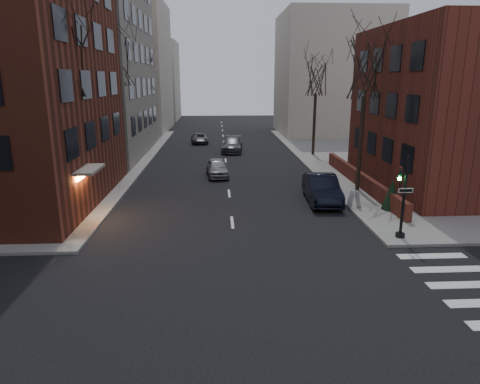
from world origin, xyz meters
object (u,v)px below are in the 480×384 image
at_px(tree_left_c, 144,74).
at_px(parked_sedan, 322,189).
at_px(tree_left_a, 63,60).
at_px(tree_right_b, 316,78).
at_px(tree_right_a, 366,70).
at_px(car_lane_silver, 217,168).
at_px(traffic_signal, 402,202).
at_px(car_lane_gray, 232,145).
at_px(car_lane_far, 200,138).
at_px(streetlamp_near, 115,125).
at_px(streetlamp_far, 154,107).
at_px(sandwich_board, 354,199).
at_px(tree_left_b, 115,60).
at_px(evergreen_shrub, 392,194).

bearing_deg(tree_left_c, parked_sedan, -59.13).
xyz_separation_m(tree_left_a, tree_right_b, (17.60, 18.00, -0.88)).
height_order(tree_right_a, car_lane_silver, tree_right_a).
bearing_deg(traffic_signal, tree_right_b, 87.85).
relative_size(traffic_signal, car_lane_gray, 0.78).
distance_m(car_lane_gray, car_lane_far, 7.36).
distance_m(streetlamp_near, parked_sedan, 15.69).
distance_m(tree_right_a, streetlamp_far, 29.65).
relative_size(car_lane_silver, car_lane_far, 0.98).
bearing_deg(sandwich_board, car_lane_silver, 122.28).
xyz_separation_m(tree_right_b, car_lane_gray, (-8.00, 2.93, -6.84)).
bearing_deg(tree_left_a, streetlamp_far, 88.77).
bearing_deg(streetlamp_near, tree_right_a, -13.24).
bearing_deg(sandwich_board, tree_left_a, 171.39).
relative_size(car_lane_gray, car_lane_far, 1.25).
bearing_deg(car_lane_silver, car_lane_far, 91.65).
height_order(streetlamp_near, sandwich_board, streetlamp_near).
xyz_separation_m(streetlamp_near, sandwich_board, (15.50, -8.05, -3.59)).
relative_size(car_lane_far, sandwich_board, 4.11).
distance_m(tree_right_b, car_lane_far, 16.50).
bearing_deg(parked_sedan, car_lane_far, 111.58).
height_order(tree_left_c, streetlamp_near, tree_left_c).
bearing_deg(tree_left_b, streetlamp_near, -81.47).
xyz_separation_m(traffic_signal, car_lane_gray, (-7.14, 25.93, -1.16)).
height_order(tree_right_a, parked_sedan, tree_right_a).
xyz_separation_m(tree_right_b, car_lane_far, (-11.69, 9.29, -7.01)).
bearing_deg(tree_left_b, tree_right_a, -24.44).
xyz_separation_m(traffic_signal, streetlamp_near, (-16.14, 13.01, 2.33)).
xyz_separation_m(tree_right_a, car_lane_far, (-11.69, 23.29, -7.46)).
distance_m(tree_left_c, streetlamp_near, 18.40).
xyz_separation_m(tree_left_b, streetlamp_near, (0.60, -4.00, -4.68)).
relative_size(tree_left_a, streetlamp_far, 1.63).
bearing_deg(tree_left_b, evergreen_shrub, -34.73).
relative_size(tree_left_a, tree_right_b, 1.12).
xyz_separation_m(streetlamp_near, evergreen_shrub, (17.51, -8.56, -3.19)).
relative_size(traffic_signal, parked_sedan, 0.77).
height_order(tree_right_a, car_lane_gray, tree_right_a).
bearing_deg(sandwich_board, tree_right_b, 76.82).
distance_m(car_lane_far, evergreen_shrub, 30.41).
bearing_deg(sandwich_board, tree_left_b, 134.75).
bearing_deg(tree_right_b, car_lane_gray, 159.91).
distance_m(parked_sedan, car_lane_silver, 10.11).
xyz_separation_m(traffic_signal, car_lane_silver, (-8.74, 14.37, -1.22)).
height_order(parked_sedan, car_lane_far, parked_sedan).
relative_size(tree_left_b, tree_left_c, 1.11).
distance_m(streetlamp_far, car_lane_silver, 20.36).
bearing_deg(traffic_signal, tree_right_a, 84.53).
bearing_deg(tree_left_c, sandwich_board, -58.28).
bearing_deg(car_lane_silver, tree_left_b, 156.75).
distance_m(traffic_signal, car_lane_gray, 26.92).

